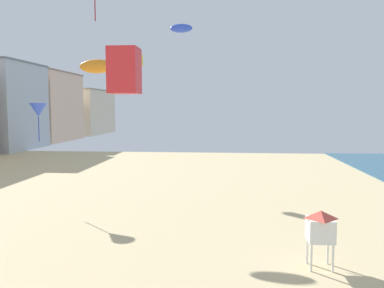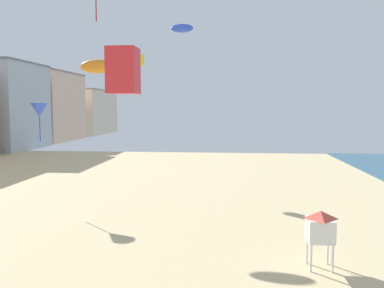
{
  "view_description": "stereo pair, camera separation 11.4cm",
  "coord_description": "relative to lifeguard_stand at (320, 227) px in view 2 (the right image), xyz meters",
  "views": [
    {
      "loc": [
        7.89,
        -1.86,
        7.0
      ],
      "look_at": [
        6.12,
        17.91,
        5.19
      ],
      "focal_mm": 37.49,
      "sensor_mm": 36.0,
      "label": 1
    },
    {
      "loc": [
        8.0,
        -1.85,
        7.0
      ],
      "look_at": [
        6.12,
        17.91,
        5.19
      ],
      "focal_mm": 37.49,
      "sensor_mm": 36.0,
      "label": 2
    }
  ],
  "objects": [
    {
      "name": "kite_red_box_2",
      "position": [
        -7.35,
        -4.76,
        6.33
      ],
      "size": [
        0.93,
        0.93,
        1.46
      ],
      "color": "red"
    },
    {
      "name": "kite_yellow_box",
      "position": [
        -12.61,
        21.04,
        9.68
      ],
      "size": [
        0.64,
        0.64,
        1.01
      ],
      "color": "yellow"
    },
    {
      "name": "lifeguard_stand",
      "position": [
        0.0,
        0.0,
        0.0
      ],
      "size": [
        1.1,
        1.1,
        2.55
      ],
      "rotation": [
        0.0,
        0.0,
        -0.38
      ],
      "color": "white",
      "rests_on": "ground"
    },
    {
      "name": "boardwalk_hotel_furthest",
      "position": [
        -42.44,
        86.36,
        4.0
      ],
      "size": [
        11.63,
        21.3,
        11.66
      ],
      "color": "beige",
      "rests_on": "ground"
    },
    {
      "name": "kite_blue_parafoil",
      "position": [
        -7.51,
        12.33,
        10.94
      ],
      "size": [
        1.64,
        0.45,
        0.64
      ],
      "color": "blue"
    },
    {
      "name": "kite_blue_delta",
      "position": [
        -17.86,
        10.78,
        4.97
      ],
      "size": [
        1.24,
        1.24,
        2.81
      ],
      "color": "blue"
    },
    {
      "name": "boardwalk_hotel_distant",
      "position": [
        -42.44,
        63.69,
        5.35
      ],
      "size": [
        10.94,
        17.54,
        14.36
      ],
      "color": "beige",
      "rests_on": "ground"
    },
    {
      "name": "kite_orange_parafoil",
      "position": [
        -12.93,
        9.4,
        7.94
      ],
      "size": [
        2.42,
        0.67,
        0.94
      ],
      "color": "orange"
    }
  ]
}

